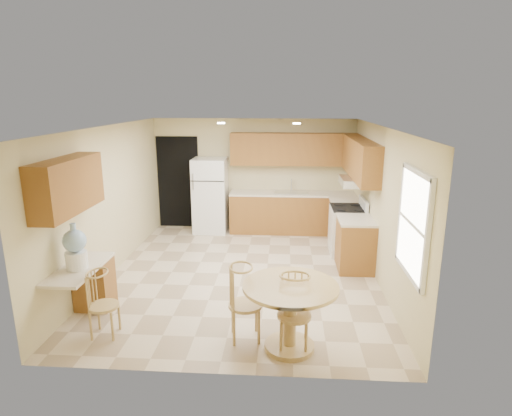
# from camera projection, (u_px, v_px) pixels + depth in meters

# --- Properties ---
(floor) EXTENTS (5.50, 5.50, 0.00)m
(floor) POSITION_uv_depth(u_px,v_px,m) (243.00, 274.00, 7.35)
(floor) COLOR #CBB593
(floor) RESTS_ON ground
(ceiling) EXTENTS (4.50, 5.50, 0.02)m
(ceiling) POSITION_uv_depth(u_px,v_px,m) (241.00, 127.00, 6.73)
(ceiling) COLOR white
(ceiling) RESTS_ON wall_back
(wall_back) EXTENTS (4.50, 0.02, 2.50)m
(wall_back) POSITION_uv_depth(u_px,v_px,m) (254.00, 175.00, 9.70)
(wall_back) COLOR #D0BE8C
(wall_back) RESTS_ON floor
(wall_front) EXTENTS (4.50, 0.02, 2.50)m
(wall_front) POSITION_uv_depth(u_px,v_px,m) (215.00, 268.00, 4.39)
(wall_front) COLOR #D0BE8C
(wall_front) RESTS_ON floor
(wall_left) EXTENTS (0.02, 5.50, 2.50)m
(wall_left) POSITION_uv_depth(u_px,v_px,m) (109.00, 201.00, 7.19)
(wall_left) COLOR #D0BE8C
(wall_left) RESTS_ON floor
(wall_right) EXTENTS (0.02, 5.50, 2.50)m
(wall_right) POSITION_uv_depth(u_px,v_px,m) (381.00, 206.00, 6.89)
(wall_right) COLOR #D0BE8C
(wall_right) RESTS_ON floor
(doorway) EXTENTS (0.90, 0.02, 2.10)m
(doorway) POSITION_uv_depth(u_px,v_px,m) (178.00, 182.00, 9.85)
(doorway) COLOR black
(doorway) RESTS_ON floor
(base_cab_back) EXTENTS (2.75, 0.60, 0.87)m
(base_cab_back) POSITION_uv_depth(u_px,v_px,m) (292.00, 213.00, 9.55)
(base_cab_back) COLOR brown
(base_cab_back) RESTS_ON floor
(counter_back) EXTENTS (2.75, 0.63, 0.04)m
(counter_back) POSITION_uv_depth(u_px,v_px,m) (293.00, 193.00, 9.44)
(counter_back) COLOR beige
(counter_back) RESTS_ON base_cab_back
(base_cab_right_a) EXTENTS (0.60, 0.59, 0.87)m
(base_cab_right_a) POSITION_uv_depth(u_px,v_px,m) (344.00, 222.00, 8.91)
(base_cab_right_a) COLOR brown
(base_cab_right_a) RESTS_ON floor
(counter_right_a) EXTENTS (0.63, 0.59, 0.04)m
(counter_right_a) POSITION_uv_depth(u_px,v_px,m) (345.00, 200.00, 8.79)
(counter_right_a) COLOR beige
(counter_right_a) RESTS_ON base_cab_right_a
(base_cab_right_b) EXTENTS (0.60, 0.80, 0.87)m
(base_cab_right_b) POSITION_uv_depth(u_px,v_px,m) (355.00, 245.00, 7.50)
(base_cab_right_b) COLOR brown
(base_cab_right_b) RESTS_ON floor
(counter_right_b) EXTENTS (0.63, 0.80, 0.04)m
(counter_right_b) POSITION_uv_depth(u_px,v_px,m) (357.00, 220.00, 7.39)
(counter_right_b) COLOR beige
(counter_right_b) RESTS_ON base_cab_right_b
(upper_cab_back) EXTENTS (2.75, 0.33, 0.70)m
(upper_cab_back) POSITION_uv_depth(u_px,v_px,m) (293.00, 149.00, 9.33)
(upper_cab_back) COLOR brown
(upper_cab_back) RESTS_ON wall_back
(upper_cab_right) EXTENTS (0.33, 2.42, 0.70)m
(upper_cab_right) POSITION_uv_depth(u_px,v_px,m) (360.00, 158.00, 7.92)
(upper_cab_right) COLOR brown
(upper_cab_right) RESTS_ON wall_right
(upper_cab_left) EXTENTS (0.33, 1.40, 0.70)m
(upper_cab_left) POSITION_uv_depth(u_px,v_px,m) (68.00, 186.00, 5.48)
(upper_cab_left) COLOR brown
(upper_cab_left) RESTS_ON wall_left
(sink) EXTENTS (0.78, 0.44, 0.01)m
(sink) POSITION_uv_depth(u_px,v_px,m) (291.00, 192.00, 9.44)
(sink) COLOR silver
(sink) RESTS_ON counter_back
(range_hood) EXTENTS (0.50, 0.76, 0.14)m
(range_hood) POSITION_uv_depth(u_px,v_px,m) (354.00, 181.00, 8.01)
(range_hood) COLOR silver
(range_hood) RESTS_ON upper_cab_right
(desk_pedestal) EXTENTS (0.48, 0.42, 0.72)m
(desk_pedestal) POSITION_uv_depth(u_px,v_px,m) (95.00, 284.00, 6.12)
(desk_pedestal) COLOR brown
(desk_pedestal) RESTS_ON floor
(desk_top) EXTENTS (0.50, 1.20, 0.04)m
(desk_top) POSITION_uv_depth(u_px,v_px,m) (79.00, 269.00, 5.66)
(desk_top) COLOR beige
(desk_top) RESTS_ON desk_pedestal
(window) EXTENTS (0.06, 1.12, 1.30)m
(window) POSITION_uv_depth(u_px,v_px,m) (414.00, 224.00, 5.04)
(window) COLOR white
(window) RESTS_ON wall_right
(can_light_a) EXTENTS (0.14, 0.14, 0.02)m
(can_light_a) POSITION_uv_depth(u_px,v_px,m) (221.00, 123.00, 7.92)
(can_light_a) COLOR white
(can_light_a) RESTS_ON ceiling
(can_light_b) EXTENTS (0.14, 0.14, 0.02)m
(can_light_b) POSITION_uv_depth(u_px,v_px,m) (297.00, 123.00, 7.83)
(can_light_b) COLOR white
(can_light_b) RESTS_ON ceiling
(refrigerator) EXTENTS (0.73, 0.71, 1.66)m
(refrigerator) POSITION_uv_depth(u_px,v_px,m) (210.00, 195.00, 9.53)
(refrigerator) COLOR white
(refrigerator) RESTS_ON floor
(stove) EXTENTS (0.65, 0.76, 1.09)m
(stove) POSITION_uv_depth(u_px,v_px,m) (347.00, 230.00, 8.25)
(stove) COLOR white
(stove) RESTS_ON floor
(dining_table) EXTENTS (1.12, 1.12, 0.83)m
(dining_table) POSITION_uv_depth(u_px,v_px,m) (290.00, 307.00, 5.04)
(dining_table) COLOR tan
(dining_table) RESTS_ON floor
(chair_table_a) EXTENTS (0.42, 0.55, 0.96)m
(chair_table_a) POSITION_uv_depth(u_px,v_px,m) (245.00, 299.00, 5.17)
(chair_table_a) COLOR tan
(chair_table_a) RESTS_ON floor
(chair_table_b) EXTENTS (0.41, 0.41, 0.93)m
(chair_table_b) POSITION_uv_depth(u_px,v_px,m) (295.00, 310.00, 4.95)
(chair_table_b) COLOR tan
(chair_table_b) RESTS_ON floor
(chair_desk) EXTENTS (0.38, 0.48, 0.85)m
(chair_desk) POSITION_uv_depth(u_px,v_px,m) (100.00, 301.00, 5.27)
(chair_desk) COLOR tan
(chair_desk) RESTS_ON floor
(water_crock) EXTENTS (0.30, 0.30, 0.62)m
(water_crock) POSITION_uv_depth(u_px,v_px,m) (75.00, 248.00, 5.54)
(water_crock) COLOR white
(water_crock) RESTS_ON desk_top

